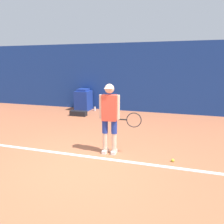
{
  "coord_description": "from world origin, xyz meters",
  "views": [
    {
      "loc": [
        1.87,
        -3.94,
        2.1
      ],
      "look_at": [
        0.36,
        0.97,
        0.98
      ],
      "focal_mm": 35.0,
      "sensor_mm": 36.0,
      "label": 1
    }
  ],
  "objects_px": {
    "tennis_player": "(110,116)",
    "covered_chair": "(83,100)",
    "tennis_ball": "(173,160)",
    "equipment_bag": "(78,113)",
    "water_bottle": "(95,109)"
  },
  "relations": [
    {
      "from": "tennis_player",
      "to": "water_bottle",
      "type": "xyz_separation_m",
      "value": [
        -2.17,
        4.52,
        -0.83
      ]
    },
    {
      "from": "tennis_ball",
      "to": "covered_chair",
      "type": "relative_size",
      "value": 0.07
    },
    {
      "from": "tennis_ball",
      "to": "covered_chair",
      "type": "distance_m",
      "value": 6.23
    },
    {
      "from": "covered_chair",
      "to": "equipment_bag",
      "type": "xyz_separation_m",
      "value": [
        0.29,
        -1.16,
        -0.37
      ]
    },
    {
      "from": "tennis_ball",
      "to": "covered_chair",
      "type": "bearing_deg",
      "value": 132.55
    },
    {
      "from": "tennis_player",
      "to": "equipment_bag",
      "type": "xyz_separation_m",
      "value": [
        -2.45,
        3.36,
        -0.82
      ]
    },
    {
      "from": "tennis_player",
      "to": "covered_chair",
      "type": "xyz_separation_m",
      "value": [
        -2.74,
        4.53,
        -0.45
      ]
    },
    {
      "from": "tennis_ball",
      "to": "water_bottle",
      "type": "xyz_separation_m",
      "value": [
        -3.63,
        4.57,
        0.06
      ]
    },
    {
      "from": "tennis_player",
      "to": "covered_chair",
      "type": "bearing_deg",
      "value": 114.71
    },
    {
      "from": "tennis_player",
      "to": "equipment_bag",
      "type": "relative_size",
      "value": 2.39
    },
    {
      "from": "equipment_bag",
      "to": "water_bottle",
      "type": "bearing_deg",
      "value": 76.51
    },
    {
      "from": "tennis_ball",
      "to": "water_bottle",
      "type": "relative_size",
      "value": 0.32
    },
    {
      "from": "equipment_bag",
      "to": "water_bottle",
      "type": "height_order",
      "value": "water_bottle"
    },
    {
      "from": "tennis_player",
      "to": "tennis_ball",
      "type": "height_order",
      "value": "tennis_player"
    },
    {
      "from": "water_bottle",
      "to": "tennis_ball",
      "type": "bearing_deg",
      "value": -51.52
    }
  ]
}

